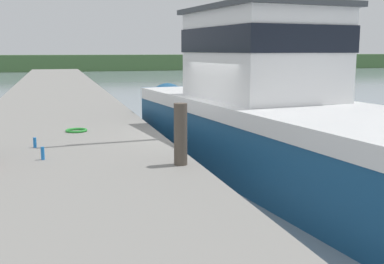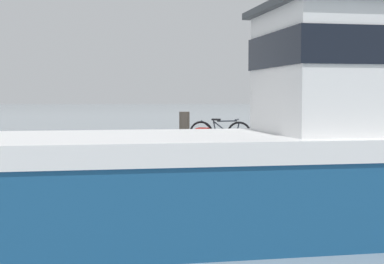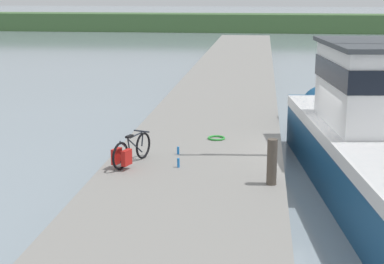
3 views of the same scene
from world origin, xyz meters
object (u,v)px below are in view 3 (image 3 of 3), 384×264
Objects in this scene: bicycle_touring at (129,152)px; mooring_post at (272,162)px; water_bottle_on_curb at (178,163)px; water_bottle_by_bike at (178,150)px.

mooring_post is at bearing 2.49° from bicycle_touring.
bicycle_touring is 1.25m from water_bottle_on_curb.
water_bottle_by_bike is at bearing 137.93° from mooring_post.
water_bottle_by_bike is at bearing 66.34° from bicycle_touring.
mooring_post is (3.45, -1.02, 0.17)m from bicycle_touring.
bicycle_touring is at bearing -132.62° from water_bottle_by_bike.
mooring_post is 2.48m from water_bottle_on_curb.
water_bottle_by_bike is (-0.17, 1.15, -0.01)m from water_bottle_on_curb.
mooring_post reaches higher than water_bottle_on_curb.
mooring_post is at bearing -24.48° from water_bottle_on_curb.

